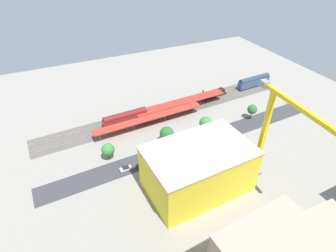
{
  "coord_description": "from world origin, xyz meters",
  "views": [
    {
      "loc": [
        47.37,
        80.11,
        70.51
      ],
      "look_at": [
        10.33,
        0.89,
        8.44
      ],
      "focal_mm": 29.82,
      "sensor_mm": 36.0,
      "label": 1
    }
  ],
  "objects_px": {
    "street_tree_0": "(167,134)",
    "freight_coach_far": "(125,118)",
    "parked_car_2": "(205,145)",
    "traffic_light": "(162,135)",
    "construction_building": "(198,169)",
    "street_tree_3": "(252,109)",
    "passenger_coach": "(254,81)",
    "street_tree_1": "(108,150)",
    "parked_car_3": "(190,148)",
    "box_truck_1": "(184,152)",
    "parked_car_7": "(126,169)",
    "tower_crane": "(271,130)",
    "platform_canopy_far": "(181,102)",
    "parked_car_5": "(159,157)",
    "parked_car_0": "(233,135)",
    "parked_car_6": "(142,165)",
    "box_truck_0": "(189,151)",
    "street_tree_2": "(206,123)",
    "locomotive": "(213,94)",
    "box_truck_2": "(181,150)",
    "parked_car_1": "(219,140)",
    "parked_car_4": "(177,153)",
    "platform_canopy_near": "(150,118)"
  },
  "relations": [
    {
      "from": "parked_car_3",
      "to": "box_truck_1",
      "type": "relative_size",
      "value": 0.47
    },
    {
      "from": "platform_canopy_far",
      "to": "street_tree_0",
      "type": "bearing_deg",
      "value": 50.33
    },
    {
      "from": "parked_car_0",
      "to": "parked_car_5",
      "type": "bearing_deg",
      "value": -0.41
    },
    {
      "from": "street_tree_3",
      "to": "freight_coach_far",
      "type": "bearing_deg",
      "value": -20.4
    },
    {
      "from": "passenger_coach",
      "to": "street_tree_3",
      "type": "relative_size",
      "value": 2.79
    },
    {
      "from": "parked_car_3",
      "to": "parked_car_2",
      "type": "bearing_deg",
      "value": 174.42
    },
    {
      "from": "parked_car_6",
      "to": "box_truck_0",
      "type": "relative_size",
      "value": 0.41
    },
    {
      "from": "parked_car_2",
      "to": "traffic_light",
      "type": "height_order",
      "value": "traffic_light"
    },
    {
      "from": "parked_car_2",
      "to": "traffic_light",
      "type": "bearing_deg",
      "value": -30.27
    },
    {
      "from": "platform_canopy_far",
      "to": "locomotive",
      "type": "height_order",
      "value": "locomotive"
    },
    {
      "from": "parked_car_5",
      "to": "construction_building",
      "type": "bearing_deg",
      "value": 108.79
    },
    {
      "from": "parked_car_7",
      "to": "parked_car_6",
      "type": "bearing_deg",
      "value": 175.48
    },
    {
      "from": "passenger_coach",
      "to": "parked_car_0",
      "type": "bearing_deg",
      "value": 41.44
    },
    {
      "from": "parked_car_0",
      "to": "street_tree_2",
      "type": "bearing_deg",
      "value": -38.64
    },
    {
      "from": "parked_car_1",
      "to": "parked_car_2",
      "type": "bearing_deg",
      "value": 2.95
    },
    {
      "from": "parked_car_2",
      "to": "street_tree_1",
      "type": "bearing_deg",
      "value": -13.81
    },
    {
      "from": "parked_car_0",
      "to": "box_truck_2",
      "type": "relative_size",
      "value": 0.45
    },
    {
      "from": "parked_car_6",
      "to": "traffic_light",
      "type": "distance_m",
      "value": 14.97
    },
    {
      "from": "platform_canopy_far",
      "to": "street_tree_2",
      "type": "height_order",
      "value": "street_tree_2"
    },
    {
      "from": "construction_building",
      "to": "traffic_light",
      "type": "xyz_separation_m",
      "value": [
        1.28,
        -25.25,
        -3.41
      ]
    },
    {
      "from": "freight_coach_far",
      "to": "parked_car_3",
      "type": "relative_size",
      "value": 4.53
    },
    {
      "from": "parked_car_2",
      "to": "box_truck_0",
      "type": "distance_m",
      "value": 8.34
    },
    {
      "from": "parked_car_0",
      "to": "street_tree_1",
      "type": "height_order",
      "value": "street_tree_1"
    },
    {
      "from": "construction_building",
      "to": "street_tree_1",
      "type": "bearing_deg",
      "value": -51.01
    },
    {
      "from": "parked_car_4",
      "to": "street_tree_0",
      "type": "height_order",
      "value": "street_tree_0"
    },
    {
      "from": "parked_car_5",
      "to": "construction_building",
      "type": "relative_size",
      "value": 0.13
    },
    {
      "from": "parked_car_0",
      "to": "parked_car_2",
      "type": "bearing_deg",
      "value": 2.43
    },
    {
      "from": "parked_car_7",
      "to": "tower_crane",
      "type": "xyz_separation_m",
      "value": [
        -40.42,
        23.24,
        19.79
      ]
    },
    {
      "from": "parked_car_0",
      "to": "parked_car_6",
      "type": "relative_size",
      "value": 1.02
    },
    {
      "from": "parked_car_3",
      "to": "parked_car_1",
      "type": "bearing_deg",
      "value": 178.85
    },
    {
      "from": "freight_coach_far",
      "to": "box_truck_2",
      "type": "height_order",
      "value": "freight_coach_far"
    },
    {
      "from": "parked_car_0",
      "to": "parked_car_7",
      "type": "bearing_deg",
      "value": 0.11
    },
    {
      "from": "platform_canopy_far",
      "to": "tower_crane",
      "type": "relative_size",
      "value": 1.36
    },
    {
      "from": "parked_car_6",
      "to": "street_tree_0",
      "type": "bearing_deg",
      "value": -148.76
    },
    {
      "from": "locomotive",
      "to": "parked_car_0",
      "type": "xyz_separation_m",
      "value": [
        10.63,
        32.2,
        -0.97
      ]
    },
    {
      "from": "parked_car_7",
      "to": "street_tree_3",
      "type": "distance_m",
      "value": 62.08
    },
    {
      "from": "passenger_coach",
      "to": "box_truck_0",
      "type": "bearing_deg",
      "value": 30.33
    },
    {
      "from": "passenger_coach",
      "to": "locomotive",
      "type": "bearing_deg",
      "value": -0.0
    },
    {
      "from": "locomotive",
      "to": "parked_car_5",
      "type": "height_order",
      "value": "locomotive"
    },
    {
      "from": "platform_canopy_far",
      "to": "street_tree_1",
      "type": "bearing_deg",
      "value": 26.01
    },
    {
      "from": "parked_car_0",
      "to": "street_tree_3",
      "type": "bearing_deg",
      "value": -153.33
    },
    {
      "from": "platform_canopy_far",
      "to": "parked_car_0",
      "type": "relative_size",
      "value": 10.97
    },
    {
      "from": "street_tree_3",
      "to": "locomotive",
      "type": "bearing_deg",
      "value": -79.92
    },
    {
      "from": "parked_car_1",
      "to": "platform_canopy_near",
      "type": "bearing_deg",
      "value": -46.5
    },
    {
      "from": "construction_building",
      "to": "street_tree_3",
      "type": "distance_m",
      "value": 49.18
    },
    {
      "from": "parked_car_4",
      "to": "parked_car_5",
      "type": "distance_m",
      "value": 6.98
    },
    {
      "from": "street_tree_0",
      "to": "freight_coach_far",
      "type": "bearing_deg",
      "value": -60.89
    },
    {
      "from": "parked_car_2",
      "to": "street_tree_0",
      "type": "relative_size",
      "value": 0.53
    },
    {
      "from": "street_tree_2",
      "to": "street_tree_3",
      "type": "bearing_deg",
      "value": -179.45
    },
    {
      "from": "platform_canopy_far",
      "to": "parked_car_7",
      "type": "bearing_deg",
      "value": 37.53
    }
  ]
}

